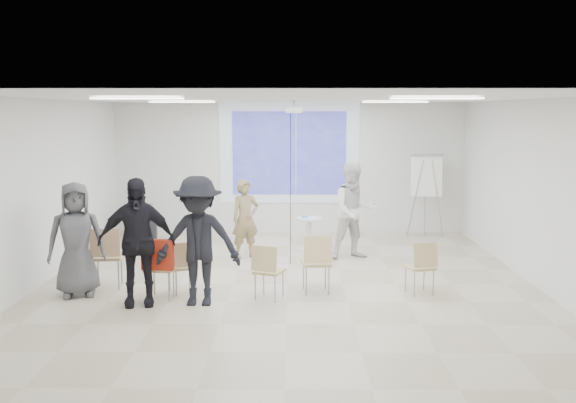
{
  "coord_description": "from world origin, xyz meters",
  "views": [
    {
      "loc": [
        0.08,
        -10.18,
        2.8
      ],
      "look_at": [
        0.0,
        0.8,
        1.25
      ],
      "focal_mm": 40.0,
      "sensor_mm": 36.0,
      "label": 1
    }
  ],
  "objects_px": {
    "chair_right_inner": "(317,259)",
    "flipchart_easel": "(426,176)",
    "pedestal_table": "(309,232)",
    "chair_left_mid": "(159,264)",
    "player_left": "(245,214)",
    "chair_right_far": "(422,263)",
    "audience_outer": "(76,232)",
    "laptop": "(182,265)",
    "player_right": "(354,206)",
    "chair_center": "(267,267)",
    "chair_far_left": "(107,253)",
    "audience_left": "(136,232)",
    "audience_mid": "(198,232)",
    "chair_left_inner": "(182,263)",
    "av_cart": "(144,224)"
  },
  "relations": [
    {
      "from": "chair_left_mid",
      "to": "laptop",
      "type": "distance_m",
      "value": 0.47
    },
    {
      "from": "chair_left_mid",
      "to": "laptop",
      "type": "relative_size",
      "value": 3.03
    },
    {
      "from": "chair_center",
      "to": "chair_right_inner",
      "type": "distance_m",
      "value": 0.83
    },
    {
      "from": "pedestal_table",
      "to": "chair_left_mid",
      "type": "relative_size",
      "value": 0.76
    },
    {
      "from": "pedestal_table",
      "to": "chair_left_mid",
      "type": "bearing_deg",
      "value": -124.17
    },
    {
      "from": "player_right",
      "to": "audience_outer",
      "type": "relative_size",
      "value": 1.04
    },
    {
      "from": "chair_far_left",
      "to": "audience_outer",
      "type": "xyz_separation_m",
      "value": [
        -0.34,
        -0.38,
        0.39
      ]
    },
    {
      "from": "chair_right_inner",
      "to": "chair_left_mid",
      "type": "bearing_deg",
      "value": -177.72
    },
    {
      "from": "player_right",
      "to": "laptop",
      "type": "height_order",
      "value": "player_right"
    },
    {
      "from": "audience_outer",
      "to": "pedestal_table",
      "type": "bearing_deg",
      "value": 23.34
    },
    {
      "from": "player_left",
      "to": "flipchart_easel",
      "type": "relative_size",
      "value": 0.91
    },
    {
      "from": "chair_left_inner",
      "to": "player_right",
      "type": "bearing_deg",
      "value": 19.14
    },
    {
      "from": "pedestal_table",
      "to": "chair_center",
      "type": "bearing_deg",
      "value": -101.64
    },
    {
      "from": "chair_left_mid",
      "to": "chair_center",
      "type": "xyz_separation_m",
      "value": [
        1.61,
        -0.0,
        -0.05
      ]
    },
    {
      "from": "chair_left_mid",
      "to": "chair_right_inner",
      "type": "relative_size",
      "value": 1.0
    },
    {
      "from": "chair_far_left",
      "to": "audience_outer",
      "type": "height_order",
      "value": "audience_outer"
    },
    {
      "from": "chair_left_mid",
      "to": "audience_mid",
      "type": "height_order",
      "value": "audience_mid"
    },
    {
      "from": "chair_right_far",
      "to": "audience_mid",
      "type": "bearing_deg",
      "value": 173.55
    },
    {
      "from": "chair_right_inner",
      "to": "audience_outer",
      "type": "bearing_deg",
      "value": 175.91
    },
    {
      "from": "player_left",
      "to": "chair_center",
      "type": "distance_m",
      "value": 2.86
    },
    {
      "from": "chair_right_inner",
      "to": "flipchart_easel",
      "type": "distance_m",
      "value": 5.26
    },
    {
      "from": "audience_outer",
      "to": "chair_right_far",
      "type": "bearing_deg",
      "value": -17.36
    },
    {
      "from": "chair_far_left",
      "to": "laptop",
      "type": "bearing_deg",
      "value": -18.68
    },
    {
      "from": "chair_right_far",
      "to": "audience_outer",
      "type": "relative_size",
      "value": 0.42
    },
    {
      "from": "player_left",
      "to": "chair_right_far",
      "type": "xyz_separation_m",
      "value": [
        2.89,
        -2.49,
        -0.37
      ]
    },
    {
      "from": "chair_center",
      "to": "laptop",
      "type": "relative_size",
      "value": 2.76
    },
    {
      "from": "audience_left",
      "to": "laptop",
      "type": "bearing_deg",
      "value": 39.38
    },
    {
      "from": "laptop",
      "to": "flipchart_easel",
      "type": "distance_m",
      "value": 6.54
    },
    {
      "from": "chair_far_left",
      "to": "laptop",
      "type": "distance_m",
      "value": 1.26
    },
    {
      "from": "chair_left_mid",
      "to": "audience_left",
      "type": "bearing_deg",
      "value": -129.25
    },
    {
      "from": "chair_center",
      "to": "player_right",
      "type": "bearing_deg",
      "value": 81.63
    },
    {
      "from": "flipchart_easel",
      "to": "player_right",
      "type": "bearing_deg",
      "value": -124.5
    },
    {
      "from": "chair_left_inner",
      "to": "audience_mid",
      "type": "bearing_deg",
      "value": -79.01
    },
    {
      "from": "chair_left_inner",
      "to": "laptop",
      "type": "distance_m",
      "value": 0.1
    },
    {
      "from": "chair_left_inner",
      "to": "flipchart_easel",
      "type": "bearing_deg",
      "value": 22.55
    },
    {
      "from": "chair_left_inner",
      "to": "chair_center",
      "type": "relative_size",
      "value": 0.99
    },
    {
      "from": "chair_left_mid",
      "to": "player_right",
      "type": "bearing_deg",
      "value": 48.67
    },
    {
      "from": "chair_center",
      "to": "audience_left",
      "type": "distance_m",
      "value": 1.98
    },
    {
      "from": "chair_left_mid",
      "to": "flipchart_easel",
      "type": "relative_size",
      "value": 0.49
    },
    {
      "from": "player_left",
      "to": "player_right",
      "type": "height_order",
      "value": "player_right"
    },
    {
      "from": "audience_left",
      "to": "audience_outer",
      "type": "distance_m",
      "value": 1.14
    },
    {
      "from": "flipchart_easel",
      "to": "pedestal_table",
      "type": "bearing_deg",
      "value": -145.14
    },
    {
      "from": "laptop",
      "to": "audience_outer",
      "type": "relative_size",
      "value": 0.16
    },
    {
      "from": "chair_left_mid",
      "to": "audience_mid",
      "type": "xyz_separation_m",
      "value": [
        0.63,
        -0.23,
        0.52
      ]
    },
    {
      "from": "av_cart",
      "to": "audience_outer",
      "type": "bearing_deg",
      "value": -98.63
    },
    {
      "from": "chair_far_left",
      "to": "chair_left_mid",
      "type": "relative_size",
      "value": 1.07
    },
    {
      "from": "audience_outer",
      "to": "flipchart_easel",
      "type": "relative_size",
      "value": 1.04
    },
    {
      "from": "audience_mid",
      "to": "flipchart_easel",
      "type": "bearing_deg",
      "value": 51.54
    },
    {
      "from": "player_left",
      "to": "chair_left_inner",
      "type": "distance_m",
      "value": 2.65
    },
    {
      "from": "audience_mid",
      "to": "audience_left",
      "type": "bearing_deg",
      "value": -176.78
    }
  ]
}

